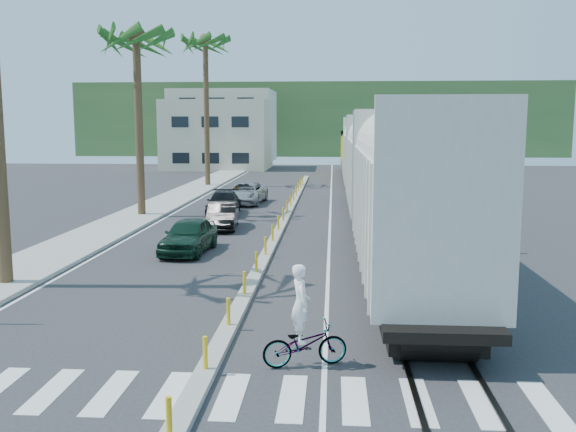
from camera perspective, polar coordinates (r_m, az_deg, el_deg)
The scene contains 15 objects.
ground at distance 14.96m, azimuth -6.56°, elevation -12.45°, with size 140.00×140.00×0.00m, color #28282B.
sidewalk at distance 40.65m, azimuth -11.91°, elevation 0.67°, with size 3.00×90.00×0.15m, color gray.
rails at distance 42.14m, azimuth 7.21°, elevation 0.98°, with size 1.56×100.00×0.06m.
median at distance 34.21m, azimuth -0.44°, elevation -0.52°, with size 0.45×60.00×0.85m.
crosswalk at distance 13.14m, azimuth -8.21°, elevation -15.45°, with size 14.00×2.20×0.01m, color silver.
lane_markings at distance 39.40m, azimuth -2.99°, elevation 0.50°, with size 9.42×90.00×0.01m.
freight_train at distance 40.63m, azimuth 7.38°, elevation 4.79°, with size 3.00×60.94×5.85m.
palm_trees at distance 38.41m, azimuth -12.77°, elevation 16.29°, with size 3.50×37.20×13.75m.
buildings at distance 85.89m, azimuth -2.03°, elevation 7.57°, with size 38.00×27.00×10.00m.
hillside at distance 113.79m, azimuth 2.74°, elevation 8.54°, with size 80.00×20.00×12.00m, color #385628.
car_lead at distance 26.66m, azimuth -8.81°, elevation -1.73°, with size 1.97×4.31×1.43m, color black.
car_second at distance 32.58m, azimuth -5.83°, elevation 0.04°, with size 1.77×4.18×1.34m, color black.
car_third at distance 37.71m, azimuth -5.74°, elevation 1.14°, with size 2.28×4.75×1.33m, color black.
car_rear at distance 42.66m, azimuth -3.84°, elevation 2.04°, with size 2.70×5.28×1.43m, color #A1A3A6.
cyclist at distance 14.21m, azimuth 1.42°, elevation -10.48°, with size 1.68×2.24×2.27m.
Camera 1 is at (2.64, -13.75, 5.25)m, focal length 40.00 mm.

